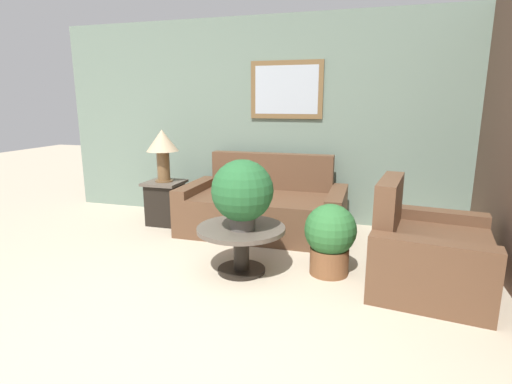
% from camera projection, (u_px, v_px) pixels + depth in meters
% --- Properties ---
extents(ground_plane, '(20.00, 20.00, 0.00)m').
position_uv_depth(ground_plane, '(187.00, 348.00, 2.57)').
color(ground_plane, '#BCAD93').
extents(wall_back, '(6.44, 0.09, 2.60)m').
position_uv_depth(wall_back, '(288.00, 121.00, 5.14)').
color(wall_back, slate).
rests_on(wall_back, ground_plane).
extents(couch_main, '(1.92, 1.00, 0.91)m').
position_uv_depth(couch_main, '(264.00, 208.00, 4.81)').
color(couch_main, brown).
rests_on(couch_main, ground_plane).
extents(armchair, '(1.05, 1.23, 0.91)m').
position_uv_depth(armchair, '(427.00, 253.00, 3.38)').
color(armchair, brown).
rests_on(armchair, ground_plane).
extents(coffee_table, '(0.81, 0.81, 0.44)m').
position_uv_depth(coffee_table, '(241.00, 239.00, 3.65)').
color(coffee_table, black).
rests_on(coffee_table, ground_plane).
extents(side_table, '(0.46, 0.46, 0.56)m').
position_uv_depth(side_table, '(165.00, 202.00, 5.13)').
color(side_table, black).
rests_on(side_table, ground_plane).
extents(table_lamp, '(0.40, 0.40, 0.65)m').
position_uv_depth(table_lamp, '(162.00, 146.00, 4.97)').
color(table_lamp, brown).
rests_on(table_lamp, side_table).
extents(potted_plant_on_table, '(0.55, 0.55, 0.63)m').
position_uv_depth(potted_plant_on_table, '(242.00, 192.00, 3.49)').
color(potted_plant_on_table, '#4C4742').
rests_on(potted_plant_on_table, coffee_table).
extents(potted_plant_floor, '(0.47, 0.47, 0.66)m').
position_uv_depth(potted_plant_floor, '(330.00, 237.00, 3.61)').
color(potted_plant_floor, brown).
rests_on(potted_plant_floor, ground_plane).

